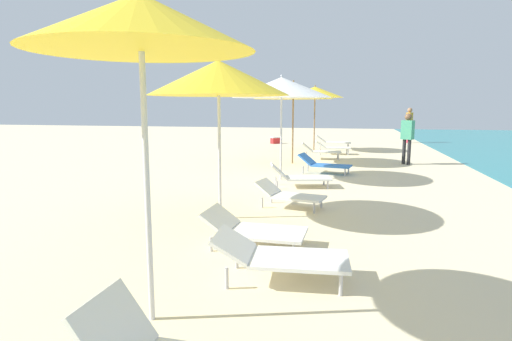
# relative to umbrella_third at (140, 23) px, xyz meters

# --- Properties ---
(umbrella_third) EXTENTS (1.83, 1.83, 2.80)m
(umbrella_third) POSITION_rel_umbrella_third_xyz_m (0.00, 0.00, 0.00)
(umbrella_third) COLOR silver
(umbrella_third) RESTS_ON ground
(lounger_third_shoreside) EXTENTS (1.48, 0.76, 0.51)m
(lounger_third_shoreside) POSITION_rel_umbrella_third_xyz_m (0.97, 1.05, -2.22)
(lounger_third_shoreside) COLOR white
(lounger_third_shoreside) RESTS_ON ground
(umbrella_fourth) EXTENTS (2.28, 2.28, 2.64)m
(umbrella_fourth) POSITION_rel_umbrella_third_xyz_m (-0.40, 3.35, -0.21)
(umbrella_fourth) COLOR silver
(umbrella_fourth) RESTS_ON ground
(lounger_fourth_shoreside) EXTENTS (1.34, 0.80, 0.48)m
(lounger_fourth_shoreside) POSITION_rel_umbrella_third_xyz_m (0.63, 4.33, -2.26)
(lounger_fourth_shoreside) COLOR white
(lounger_fourth_shoreside) RESTS_ON ground
(lounger_fourth_inland) EXTENTS (1.36, 0.74, 0.49)m
(lounger_fourth_inland) POSITION_rel_umbrella_third_xyz_m (0.45, 2.06, -2.26)
(lounger_fourth_inland) COLOR white
(lounger_fourth_inland) RESTS_ON ground
(umbrella_fifth) EXTENTS (2.49, 2.49, 2.62)m
(umbrella_fifth) POSITION_rel_umbrella_third_xyz_m (0.01, 7.28, -0.20)
(umbrella_fifth) COLOR silver
(umbrella_fifth) RESTS_ON ground
(lounger_fifth_shoreside) EXTENTS (1.50, 0.84, 0.54)m
(lounger_fifth_shoreside) POSITION_rel_umbrella_third_xyz_m (1.03, 8.45, -2.24)
(lounger_fifth_shoreside) COLOR blue
(lounger_fifth_shoreside) RESTS_ON ground
(lounger_fifth_inland) EXTENTS (1.48, 0.91, 0.54)m
(lounger_fifth_inland) POSITION_rel_umbrella_third_xyz_m (0.58, 6.36, -2.25)
(lounger_fifth_inland) COLOR white
(lounger_fifth_inland) RESTS_ON ground
(umbrella_sixth) EXTENTS (2.54, 2.54, 2.67)m
(umbrella_sixth) POSITION_rel_umbrella_third_xyz_m (-0.09, 10.34, -0.16)
(umbrella_sixth) COLOR olive
(umbrella_sixth) RESTS_ON ground
(lounger_sixth_shoreside) EXTENTS (1.41, 0.73, 0.58)m
(lounger_sixth_shoreside) POSITION_rel_umbrella_third_xyz_m (0.74, 11.62, -2.20)
(lounger_sixth_shoreside) COLOR white
(lounger_sixth_shoreside) RESTS_ON ground
(umbrella_farthest) EXTENTS (2.31, 2.31, 2.71)m
(umbrella_farthest) POSITION_rel_umbrella_third_xyz_m (0.29, 14.40, -0.09)
(umbrella_farthest) COLOR olive
(umbrella_farthest) RESTS_ON ground
(lounger_farthest_shoreside) EXTENTS (1.54, 0.78, 0.57)m
(lounger_farthest_shoreside) POSITION_rel_umbrella_third_xyz_m (1.03, 15.63, -2.21)
(lounger_farthest_shoreside) COLOR white
(lounger_farthest_shoreside) RESTS_ON ground
(lounger_farthest_inland) EXTENTS (1.39, 0.71, 0.51)m
(lounger_farthest_inland) POSITION_rel_umbrella_third_xyz_m (1.10, 13.24, -2.22)
(lounger_farthest_inland) COLOR white
(lounger_farthest_inland) RESTS_ON ground
(person_walking_near) EXTENTS (0.42, 0.38, 1.63)m
(person_walking_near) POSITION_rel_umbrella_third_xyz_m (3.51, 10.87, -1.52)
(person_walking_near) COLOR #262628
(person_walking_near) RESTS_ON ground
(person_walking_far) EXTENTS (0.37, 0.42, 1.77)m
(person_walking_far) POSITION_rel_umbrella_third_xyz_m (4.70, 19.32, -1.42)
(person_walking_far) COLOR #D8334C
(person_walking_far) RESTS_ON ground
(cooler_box) EXTENTS (0.53, 0.51, 0.34)m
(cooler_box) POSITION_rel_umbrella_third_xyz_m (-1.85, 17.42, -2.34)
(cooler_box) COLOR red
(cooler_box) RESTS_ON ground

